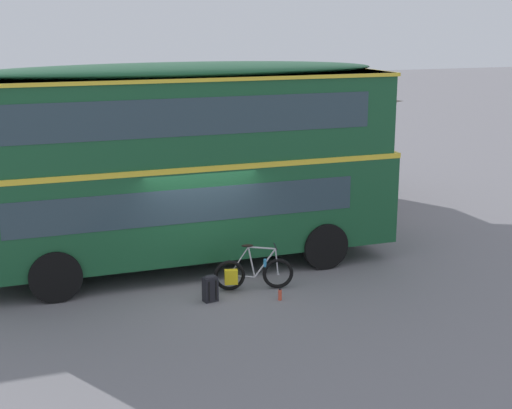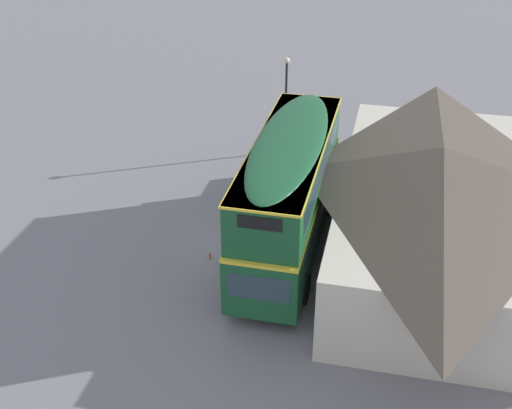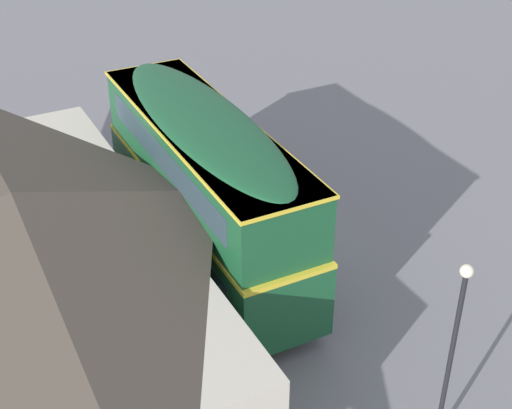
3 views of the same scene
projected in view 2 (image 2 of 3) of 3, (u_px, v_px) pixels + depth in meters
The scene contains 7 objects.
ground_plane at pixel (255, 246), 26.23m from camera, with size 120.00×120.00×0.00m, color slate.
double_decker_bus at pixel (288, 190), 24.70m from camera, with size 9.97×2.75×4.79m.
touring_bicycle at pixel (232, 248), 25.43m from camera, with size 1.71×0.59×1.03m.
backpack_on_ground at pixel (231, 234), 26.39m from camera, with size 0.33×0.30×0.58m.
water_bottle_red_squeeze at pixel (210, 256), 25.41m from camera, with size 0.08×0.08×0.25m.
pub_building at pixel (436, 200), 24.79m from camera, with size 14.49×7.46×4.44m.
street_lamp at pixel (286, 95), 32.08m from camera, with size 0.28×0.28×4.86m.
Camera 2 is at (21.29, 4.73, 14.65)m, focal length 46.80 mm.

